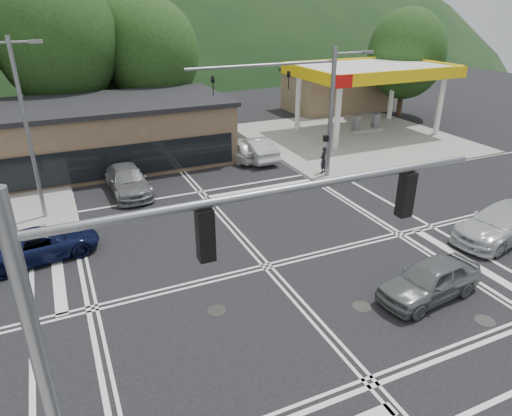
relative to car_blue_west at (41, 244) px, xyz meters
name	(u,v)px	position (x,y,z in m)	size (l,w,h in m)	color
ground	(267,266)	(8.70, -4.79, -0.68)	(120.00, 120.00, 0.00)	black
sidewalk_ne	(352,138)	(23.70, 10.21, -0.60)	(16.00, 16.00, 0.15)	gray
gas_station_canopy	(371,73)	(25.68, 11.20, 4.37)	(12.32, 8.34, 5.75)	silver
convenience_store	(337,91)	(28.70, 20.21, 1.22)	(10.00, 6.00, 3.80)	#846B4F
commercial_row	(45,141)	(0.70, 12.21, 1.32)	(24.00, 8.00, 4.00)	brown
hill_north	(79,56)	(8.70, 85.21, -0.68)	(252.00, 126.00, 140.00)	black
tree_n_b	(57,39)	(2.70, 19.21, 7.12)	(9.00, 9.00, 12.98)	#382619
tree_n_c	(152,53)	(9.70, 19.21, 5.82)	(7.60, 7.60, 10.87)	#382619
tree_n_e	(106,42)	(6.70, 23.21, 6.47)	(8.40, 8.40, 11.98)	#382619
tree_ne	(406,54)	(32.70, 15.21, 5.17)	(7.20, 7.20, 9.99)	#382619
streetlight_nw	(27,123)	(0.26, 4.21, 4.37)	(2.50, 0.25, 9.00)	slate
signal_mast_ne	(314,100)	(15.64, 3.41, 4.40)	(11.65, 0.30, 8.00)	slate
signal_mast_sw	(146,320)	(2.31, -12.99, 4.44)	(9.14, 0.28, 8.00)	slate
car_blue_west	(41,244)	(0.00, 0.00, 0.00)	(2.24, 4.86, 1.35)	black
car_grey_center	(430,280)	(13.37, -9.29, 0.07)	(1.76, 4.39, 1.49)	#5D6062
car_silver_east	(502,223)	(19.95, -7.05, 0.13)	(2.26, 5.56, 1.61)	silver
car_queue_a	(255,148)	(14.20, 8.71, 0.12)	(1.67, 4.80, 1.58)	#B0B4B8
car_queue_b	(239,149)	(13.16, 9.21, 0.10)	(1.83, 4.56, 1.55)	beige
car_northbound	(128,180)	(4.81, 6.09, 0.08)	(2.13, 5.23, 1.52)	slate
pedestrian	(323,160)	(16.90, 3.93, 0.35)	(0.64, 0.42, 1.76)	black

